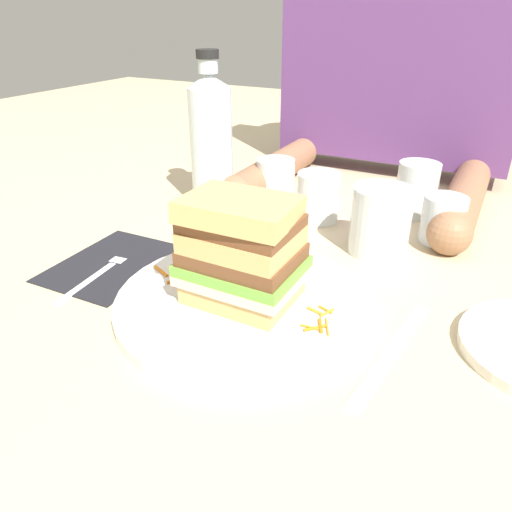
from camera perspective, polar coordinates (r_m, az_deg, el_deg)
ground_plane at (r=0.58m, az=-0.68°, el=-5.11°), size 3.00×3.00×0.00m
main_plate at (r=0.57m, az=-1.43°, el=-5.43°), size 0.30×0.30×0.01m
sandwich at (r=0.53m, az=-1.64°, el=0.60°), size 0.13×0.11×0.13m
carrot_shred_0 at (r=0.60m, az=-9.29°, el=-2.88°), size 0.02×0.02×0.00m
carrot_shred_1 at (r=0.62m, az=-8.59°, el=-1.74°), size 0.01×0.03×0.00m
carrot_shred_2 at (r=0.62m, az=-9.49°, el=-1.98°), size 0.01×0.03×0.00m
carrot_shred_3 at (r=0.60m, az=-7.64°, el=-2.75°), size 0.01×0.03×0.00m
carrot_shred_4 at (r=0.60m, az=-9.70°, el=-3.03°), size 0.02×0.02×0.00m
carrot_shred_5 at (r=0.62m, az=-11.18°, el=-1.75°), size 0.03×0.02×0.00m
carrot_shred_6 at (r=0.62m, az=-9.84°, el=-1.65°), size 0.02×0.02×0.00m
carrot_shred_7 at (r=0.61m, az=-8.33°, el=-1.92°), size 0.01×0.02×0.00m
carrot_shred_8 at (r=0.52m, az=7.64°, el=-8.18°), size 0.01×0.02×0.00m
carrot_shred_9 at (r=0.54m, az=8.41°, el=-6.66°), size 0.01×0.02×0.00m
carrot_shred_10 at (r=0.51m, az=6.39°, el=-8.38°), size 0.02×0.00×0.00m
carrot_shred_11 at (r=0.55m, az=8.37°, el=-6.07°), size 0.02×0.01×0.00m
carrot_shred_12 at (r=0.54m, az=6.99°, el=-6.46°), size 0.02×0.01×0.00m
carrot_shred_13 at (r=0.51m, az=7.01°, el=-8.45°), size 0.02×0.02×0.00m
carrot_shred_14 at (r=0.52m, az=8.43°, el=-8.33°), size 0.01×0.03×0.00m
napkin_dark at (r=0.69m, az=-16.56°, el=-0.82°), size 0.14×0.18×0.00m
fork at (r=0.67m, az=-17.73°, el=-1.42°), size 0.03×0.17×0.00m
knife at (r=0.51m, az=15.44°, el=-11.22°), size 0.04×0.20×0.00m
juice_glass at (r=0.70m, az=14.45°, el=3.57°), size 0.08×0.08×0.10m
water_bottle at (r=0.83m, az=-5.34°, el=13.52°), size 0.07×0.07×0.25m
empty_tumbler_0 at (r=0.85m, az=18.48°, el=7.51°), size 0.07×0.07×0.09m
empty_tumbler_1 at (r=0.79m, az=7.36°, el=6.97°), size 0.07×0.07×0.08m
empty_tumbler_2 at (r=0.89m, az=2.33°, el=9.16°), size 0.07×0.07×0.07m
empty_tumbler_3 at (r=0.76m, az=21.25°, el=4.05°), size 0.06×0.06×0.07m
diner_across at (r=1.02m, az=16.76°, el=23.23°), size 0.46×0.47×0.57m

